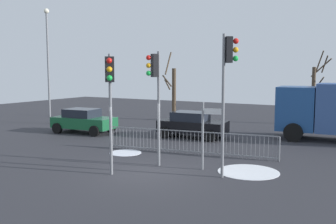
{
  "coord_description": "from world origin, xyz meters",
  "views": [
    {
      "loc": [
        7.76,
        -11.9,
        3.83
      ],
      "look_at": [
        -0.49,
        2.43,
        2.02
      ],
      "focal_mm": 41.23,
      "sensor_mm": 36.0,
      "label": 1
    }
  ],
  "objects_px": {
    "car_green_trailing": "(84,120)",
    "car_black_mid": "(192,124)",
    "direction_sign_post": "(204,132)",
    "traffic_light_mid_left": "(155,83)",
    "street_lamp": "(48,56)",
    "bare_tree_left": "(314,91)",
    "bare_tree_right": "(173,92)",
    "traffic_light_foreground_left": "(227,74)",
    "traffic_light_rear_right": "(110,87)"
  },
  "relations": [
    {
      "from": "car_green_trailing",
      "to": "car_black_mid",
      "type": "bearing_deg",
      "value": 10.08
    },
    {
      "from": "direction_sign_post",
      "to": "traffic_light_mid_left",
      "type": "bearing_deg",
      "value": -178.83
    },
    {
      "from": "car_green_trailing",
      "to": "traffic_light_mid_left",
      "type": "bearing_deg",
      "value": -35.93
    },
    {
      "from": "car_green_trailing",
      "to": "street_lamp",
      "type": "height_order",
      "value": "street_lamp"
    },
    {
      "from": "traffic_light_mid_left",
      "to": "car_green_trailing",
      "type": "xyz_separation_m",
      "value": [
        -8.08,
        4.72,
        -2.57
      ]
    },
    {
      "from": "bare_tree_left",
      "to": "bare_tree_right",
      "type": "height_order",
      "value": "bare_tree_right"
    },
    {
      "from": "traffic_light_mid_left",
      "to": "car_green_trailing",
      "type": "distance_m",
      "value": 9.71
    },
    {
      "from": "car_black_mid",
      "to": "car_green_trailing",
      "type": "relative_size",
      "value": 0.99
    },
    {
      "from": "car_black_mid",
      "to": "bare_tree_left",
      "type": "bearing_deg",
      "value": 56.58
    },
    {
      "from": "traffic_light_mid_left",
      "to": "traffic_light_foreground_left",
      "type": "xyz_separation_m",
      "value": [
        3.06,
        -0.16,
        0.37
      ]
    },
    {
      "from": "traffic_light_mid_left",
      "to": "bare_tree_right",
      "type": "distance_m",
      "value": 14.1
    },
    {
      "from": "direction_sign_post",
      "to": "car_green_trailing",
      "type": "distance_m",
      "value": 10.93
    },
    {
      "from": "car_black_mid",
      "to": "bare_tree_left",
      "type": "relative_size",
      "value": 0.76
    },
    {
      "from": "direction_sign_post",
      "to": "car_green_trailing",
      "type": "bearing_deg",
      "value": 145.7
    },
    {
      "from": "traffic_light_rear_right",
      "to": "street_lamp",
      "type": "height_order",
      "value": "street_lamp"
    },
    {
      "from": "traffic_light_foreground_left",
      "to": "car_black_mid",
      "type": "distance_m",
      "value": 8.68
    },
    {
      "from": "traffic_light_rear_right",
      "to": "bare_tree_left",
      "type": "xyz_separation_m",
      "value": [
        4.09,
        17.54,
        -0.88
      ]
    },
    {
      "from": "bare_tree_right",
      "to": "car_black_mid",
      "type": "bearing_deg",
      "value": -52.7
    },
    {
      "from": "bare_tree_left",
      "to": "car_green_trailing",
      "type": "bearing_deg",
      "value": -136.89
    },
    {
      "from": "street_lamp",
      "to": "bare_tree_left",
      "type": "bearing_deg",
      "value": 28.49
    },
    {
      "from": "car_green_trailing",
      "to": "bare_tree_left",
      "type": "height_order",
      "value": "bare_tree_left"
    },
    {
      "from": "direction_sign_post",
      "to": "street_lamp",
      "type": "xyz_separation_m",
      "value": [
        -14.91,
        6.19,
        3.35
      ]
    },
    {
      "from": "traffic_light_foreground_left",
      "to": "street_lamp",
      "type": "relative_size",
      "value": 0.63
    },
    {
      "from": "traffic_light_rear_right",
      "to": "traffic_light_foreground_left",
      "type": "distance_m",
      "value": 4.17
    },
    {
      "from": "traffic_light_rear_right",
      "to": "street_lamp",
      "type": "xyz_separation_m",
      "value": [
        -12.32,
        8.63,
        1.6
      ]
    },
    {
      "from": "traffic_light_mid_left",
      "to": "bare_tree_right",
      "type": "xyz_separation_m",
      "value": [
        -6.22,
        12.6,
        -1.17
      ]
    },
    {
      "from": "traffic_light_foreground_left",
      "to": "bare_tree_left",
      "type": "relative_size",
      "value": 0.99
    },
    {
      "from": "traffic_light_foreground_left",
      "to": "direction_sign_post",
      "type": "height_order",
      "value": "traffic_light_foreground_left"
    },
    {
      "from": "traffic_light_mid_left",
      "to": "traffic_light_foreground_left",
      "type": "bearing_deg",
      "value": -145.13
    },
    {
      "from": "car_black_mid",
      "to": "bare_tree_right",
      "type": "bearing_deg",
      "value": 123.28
    },
    {
      "from": "car_black_mid",
      "to": "street_lamp",
      "type": "xyz_separation_m",
      "value": [
        -11.36,
        0.07,
        4.06
      ]
    },
    {
      "from": "car_green_trailing",
      "to": "traffic_light_foreground_left",
      "type": "bearing_deg",
      "value": -29.3
    },
    {
      "from": "direction_sign_post",
      "to": "bare_tree_left",
      "type": "distance_m",
      "value": 15.2
    },
    {
      "from": "traffic_light_rear_right",
      "to": "car_black_mid",
      "type": "bearing_deg",
      "value": -120.0
    },
    {
      "from": "traffic_light_mid_left",
      "to": "traffic_light_rear_right",
      "type": "bearing_deg",
      "value": 110.09
    },
    {
      "from": "traffic_light_rear_right",
      "to": "street_lamp",
      "type": "bearing_deg",
      "value": -71.42
    },
    {
      "from": "traffic_light_rear_right",
      "to": "traffic_light_mid_left",
      "type": "bearing_deg",
      "value": -144.19
    },
    {
      "from": "traffic_light_mid_left",
      "to": "direction_sign_post",
      "type": "relative_size",
      "value": 1.74
    },
    {
      "from": "traffic_light_mid_left",
      "to": "traffic_light_rear_right",
      "type": "height_order",
      "value": "traffic_light_mid_left"
    },
    {
      "from": "bare_tree_right",
      "to": "street_lamp",
      "type": "bearing_deg",
      "value": -138.45
    },
    {
      "from": "traffic_light_rear_right",
      "to": "bare_tree_right",
      "type": "bearing_deg",
      "value": -105.55
    },
    {
      "from": "traffic_light_rear_right",
      "to": "direction_sign_post",
      "type": "height_order",
      "value": "traffic_light_rear_right"
    },
    {
      "from": "traffic_light_rear_right",
      "to": "traffic_light_foreground_left",
      "type": "relative_size",
      "value": 0.87
    },
    {
      "from": "traffic_light_foreground_left",
      "to": "bare_tree_right",
      "type": "distance_m",
      "value": 15.85
    },
    {
      "from": "traffic_light_rear_right",
      "to": "car_green_trailing",
      "type": "relative_size",
      "value": 1.11
    },
    {
      "from": "bare_tree_left",
      "to": "car_black_mid",
      "type": "bearing_deg",
      "value": -119.41
    },
    {
      "from": "traffic_light_rear_right",
      "to": "bare_tree_left",
      "type": "distance_m",
      "value": 18.03
    },
    {
      "from": "bare_tree_right",
      "to": "traffic_light_mid_left",
      "type": "bearing_deg",
      "value": -63.72
    },
    {
      "from": "street_lamp",
      "to": "traffic_light_rear_right",
      "type": "bearing_deg",
      "value": -34.99
    },
    {
      "from": "street_lamp",
      "to": "traffic_light_mid_left",
      "type": "bearing_deg",
      "value": -27.01
    }
  ]
}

